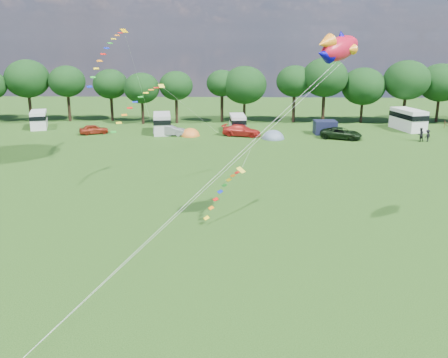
{
  "coord_description": "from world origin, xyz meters",
  "views": [
    {
      "loc": [
        1.09,
        -24.83,
        13.42
      ],
      "look_at": [
        0.0,
        8.0,
        4.0
      ],
      "focal_mm": 40.0,
      "sensor_mm": 36.0,
      "label": 1
    }
  ],
  "objects_px": {
    "car_d": "(341,133)",
    "walker_a": "(420,135)",
    "car_b": "(170,131)",
    "fish_kite": "(337,48)",
    "tent_greyblue": "(273,139)",
    "car_a": "(94,129)",
    "walker_b": "(428,136)",
    "campervan_d": "(408,119)",
    "campervan_a": "(39,119)",
    "tent_orange": "(190,136)",
    "car_c": "(242,131)",
    "campervan_b": "(162,123)",
    "campervan_c": "(238,123)"
  },
  "relations": [
    {
      "from": "campervan_a",
      "to": "campervan_b",
      "type": "height_order",
      "value": "campervan_b"
    },
    {
      "from": "tent_orange",
      "to": "car_c",
      "type": "bearing_deg",
      "value": 0.59
    },
    {
      "from": "tent_greyblue",
      "to": "fish_kite",
      "type": "relative_size",
      "value": 0.91
    },
    {
      "from": "campervan_c",
      "to": "walker_b",
      "type": "bearing_deg",
      "value": -110.02
    },
    {
      "from": "campervan_b",
      "to": "car_c",
      "type": "bearing_deg",
      "value": -108.8
    },
    {
      "from": "car_b",
      "to": "car_d",
      "type": "height_order",
      "value": "car_d"
    },
    {
      "from": "car_a",
      "to": "walker_b",
      "type": "xyz_separation_m",
      "value": [
        45.57,
        -3.79,
        0.1
      ]
    },
    {
      "from": "campervan_b",
      "to": "campervan_d",
      "type": "bearing_deg",
      "value": -93.24
    },
    {
      "from": "tent_greyblue",
      "to": "walker_a",
      "type": "relative_size",
      "value": 1.85
    },
    {
      "from": "car_a",
      "to": "campervan_a",
      "type": "xyz_separation_m",
      "value": [
        -9.62,
        4.45,
        0.7
      ]
    },
    {
      "from": "car_d",
      "to": "walker_a",
      "type": "distance_m",
      "value": 10.22
    },
    {
      "from": "campervan_c",
      "to": "walker_a",
      "type": "bearing_deg",
      "value": -110.43
    },
    {
      "from": "campervan_a",
      "to": "walker_a",
      "type": "bearing_deg",
      "value": -116.9
    },
    {
      "from": "campervan_a",
      "to": "walker_b",
      "type": "xyz_separation_m",
      "value": [
        55.2,
        -8.24,
        -0.6
      ]
    },
    {
      "from": "campervan_c",
      "to": "fish_kite",
      "type": "distance_m",
      "value": 42.22
    },
    {
      "from": "car_a",
      "to": "car_d",
      "type": "distance_m",
      "value": 34.6
    },
    {
      "from": "car_b",
      "to": "campervan_d",
      "type": "bearing_deg",
      "value": -79.0
    },
    {
      "from": "walker_a",
      "to": "fish_kite",
      "type": "bearing_deg",
      "value": 43.4
    },
    {
      "from": "car_b",
      "to": "fish_kite",
      "type": "distance_m",
      "value": 41.65
    },
    {
      "from": "tent_greyblue",
      "to": "car_b",
      "type": "bearing_deg",
      "value": 173.38
    },
    {
      "from": "campervan_a",
      "to": "walker_b",
      "type": "distance_m",
      "value": 55.81
    },
    {
      "from": "car_c",
      "to": "tent_orange",
      "type": "height_order",
      "value": "car_c"
    },
    {
      "from": "car_b",
      "to": "walker_b",
      "type": "xyz_separation_m",
      "value": [
        34.59,
        -2.96,
        0.06
      ]
    },
    {
      "from": "tent_greyblue",
      "to": "walker_b",
      "type": "distance_m",
      "value": 20.32
    },
    {
      "from": "campervan_d",
      "to": "walker_a",
      "type": "xyz_separation_m",
      "value": [
        -1.04,
        -8.54,
        -0.73
      ]
    },
    {
      "from": "campervan_a",
      "to": "walker_b",
      "type": "height_order",
      "value": "campervan_a"
    },
    {
      "from": "campervan_a",
      "to": "tent_orange",
      "type": "height_order",
      "value": "campervan_a"
    },
    {
      "from": "campervan_b",
      "to": "walker_b",
      "type": "height_order",
      "value": "campervan_b"
    },
    {
      "from": "car_b",
      "to": "tent_orange",
      "type": "height_order",
      "value": "car_b"
    },
    {
      "from": "car_a",
      "to": "car_b",
      "type": "xyz_separation_m",
      "value": [
        10.98,
        -0.83,
        0.04
      ]
    },
    {
      "from": "campervan_d",
      "to": "fish_kite",
      "type": "xyz_separation_m",
      "value": [
        -18.93,
        -42.27,
        11.06
      ]
    },
    {
      "from": "car_d",
      "to": "walker_b",
      "type": "relative_size",
      "value": 3.55
    },
    {
      "from": "car_d",
      "to": "walker_a",
      "type": "bearing_deg",
      "value": -79.03
    },
    {
      "from": "campervan_a",
      "to": "tent_greyblue",
      "type": "height_order",
      "value": "campervan_a"
    },
    {
      "from": "car_c",
      "to": "campervan_b",
      "type": "distance_m",
      "value": 11.6
    },
    {
      "from": "tent_greyblue",
      "to": "campervan_a",
      "type": "bearing_deg",
      "value": 168.76
    },
    {
      "from": "campervan_c",
      "to": "campervan_d",
      "type": "bearing_deg",
      "value": -90.77
    },
    {
      "from": "car_d",
      "to": "tent_orange",
      "type": "relative_size",
      "value": 1.88
    },
    {
      "from": "car_c",
      "to": "campervan_b",
      "type": "xyz_separation_m",
      "value": [
        -11.41,
        1.96,
        0.71
      ]
    },
    {
      "from": "campervan_a",
      "to": "fish_kite",
      "type": "bearing_deg",
      "value": -157.37
    },
    {
      "from": "fish_kite",
      "to": "campervan_a",
      "type": "bearing_deg",
      "value": 86.39
    },
    {
      "from": "walker_a",
      "to": "campervan_a",
      "type": "bearing_deg",
      "value": -27.24
    },
    {
      "from": "campervan_d",
      "to": "walker_b",
      "type": "bearing_deg",
      "value": 164.77
    },
    {
      "from": "car_b",
      "to": "fish_kite",
      "type": "height_order",
      "value": "fish_kite"
    },
    {
      "from": "campervan_c",
      "to": "campervan_d",
      "type": "distance_m",
      "value": 25.33
    },
    {
      "from": "tent_orange",
      "to": "walker_a",
      "type": "relative_size",
      "value": 1.63
    },
    {
      "from": "campervan_c",
      "to": "campervan_d",
      "type": "xyz_separation_m",
      "value": [
        25.24,
        2.11,
        0.35
      ]
    },
    {
      "from": "tent_orange",
      "to": "walker_b",
      "type": "distance_m",
      "value": 31.87
    },
    {
      "from": "campervan_a",
      "to": "tent_greyblue",
      "type": "distance_m",
      "value": 35.65
    },
    {
      "from": "campervan_d",
      "to": "fish_kite",
      "type": "bearing_deg",
      "value": 141.39
    }
  ]
}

